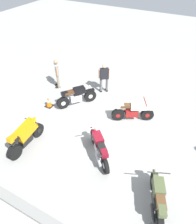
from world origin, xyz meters
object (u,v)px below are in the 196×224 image
(person_in_gray_shirt, at_px, (57,72))
(motorcycle_orange_sportbike, at_px, (26,135))
(motorcycle_maroon_cruiser, at_px, (99,147))
(motorcycle_cream_vintage, at_px, (133,111))
(traffic_cone, at_px, (49,102))
(motorcycle_black_cruiser, at_px, (76,96))
(person_in_black_shirt, at_px, (104,76))
(motorcycle_olive_vintage, at_px, (157,197))

(person_in_gray_shirt, bearing_deg, motorcycle_orange_sportbike, 70.20)
(motorcycle_maroon_cruiser, distance_m, motorcycle_cream_vintage, 2.68)
(traffic_cone, bearing_deg, motorcycle_black_cruiser, -145.93)
(motorcycle_maroon_cruiser, distance_m, motorcycle_orange_sportbike, 2.96)
(motorcycle_orange_sportbike, bearing_deg, person_in_gray_shirt, 19.74)
(person_in_black_shirt, bearing_deg, motorcycle_black_cruiser, 122.00)
(motorcycle_black_cruiser, xyz_separation_m, person_in_gray_shirt, (1.87, -0.98, 0.40))
(motorcycle_black_cruiser, distance_m, motorcycle_orange_sportbike, 3.32)
(motorcycle_maroon_cruiser, bearing_deg, person_in_black_shirt, -20.49)
(motorcycle_cream_vintage, bearing_deg, motorcycle_olive_vintage, -87.57)
(motorcycle_cream_vintage, relative_size, traffic_cone, 3.36)
(motorcycle_maroon_cruiser, height_order, person_in_gray_shirt, person_in_gray_shirt)
(person_in_black_shirt, relative_size, traffic_cone, 3.11)
(motorcycle_orange_sportbike, height_order, person_in_gray_shirt, person_in_gray_shirt)
(motorcycle_olive_vintage, distance_m, motorcycle_black_cruiser, 6.10)
(motorcycle_orange_sportbike, bearing_deg, motorcycle_olive_vintage, -91.45)
(motorcycle_black_cruiser, bearing_deg, person_in_black_shirt, 16.57)
(motorcycle_olive_vintage, relative_size, motorcycle_orange_sportbike, 0.95)
(motorcycle_cream_vintage, bearing_deg, traffic_cone, 165.00)
(motorcycle_cream_vintage, bearing_deg, motorcycle_orange_sportbike, -160.60)
(motorcycle_cream_vintage, height_order, person_in_gray_shirt, person_in_gray_shirt)
(motorcycle_orange_sportbike, bearing_deg, traffic_cone, 19.01)
(person_in_black_shirt, bearing_deg, motorcycle_olive_vintage, -176.26)
(traffic_cone, bearing_deg, person_in_black_shirt, -125.78)
(motorcycle_cream_vintage, height_order, motorcycle_orange_sportbike, motorcycle_orange_sportbike)
(motorcycle_black_cruiser, relative_size, motorcycle_maroon_cruiser, 1.11)
(motorcycle_orange_sportbike, relative_size, person_in_black_shirt, 1.18)
(person_in_black_shirt, distance_m, person_in_gray_shirt, 2.63)
(motorcycle_orange_sportbike, bearing_deg, motorcycle_maroon_cruiser, -73.63)
(motorcycle_orange_sportbike, relative_size, traffic_cone, 3.68)
(motorcycle_cream_vintage, distance_m, person_in_gray_shirt, 4.84)
(person_in_black_shirt, bearing_deg, motorcycle_maroon_cruiser, 167.50)
(person_in_black_shirt, relative_size, person_in_gray_shirt, 1.02)
(motorcycle_black_cruiser, distance_m, traffic_cone, 1.43)
(motorcycle_cream_vintage, bearing_deg, person_in_gray_shirt, 142.04)
(motorcycle_maroon_cruiser, xyz_separation_m, traffic_cone, (3.75, -1.64, -0.26))
(person_in_gray_shirt, height_order, traffic_cone, person_in_gray_shirt)
(person_in_gray_shirt, distance_m, traffic_cone, 2.01)
(motorcycle_black_cruiser, relative_size, person_in_gray_shirt, 1.07)
(motorcycle_black_cruiser, xyz_separation_m, traffic_cone, (1.16, 0.79, -0.26))
(motorcycle_olive_vintage, distance_m, person_in_gray_shirt, 8.21)
(motorcycle_olive_vintage, distance_m, person_in_black_shirt, 6.77)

